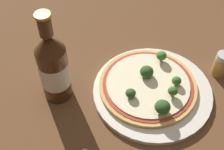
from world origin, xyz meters
name	(u,v)px	position (x,y,z in m)	size (l,w,h in m)	color
ground_plane	(144,85)	(0.00, 0.00, 0.00)	(3.00, 3.00, 0.00)	brown
plate	(152,91)	(-0.01, -0.03, 0.01)	(0.29, 0.29, 0.01)	silver
pizza	(148,85)	(-0.01, -0.02, 0.02)	(0.24, 0.24, 0.01)	tan
broccoli_floret_0	(163,107)	(-0.06, -0.08, 0.04)	(0.03, 0.03, 0.03)	#89A866
broccoli_floret_1	(147,72)	(0.01, 0.00, 0.04)	(0.03, 0.03, 0.03)	#89A866
broccoli_floret_2	(161,56)	(0.07, -0.01, 0.04)	(0.03, 0.03, 0.03)	#89A866
broccoli_floret_3	(173,91)	(-0.01, -0.08, 0.04)	(0.02, 0.02, 0.03)	#89A866
broccoli_floret_4	(129,92)	(-0.07, 0.00, 0.04)	(0.02, 0.02, 0.02)	#89A866
broccoli_floret_5	(177,81)	(0.02, -0.07, 0.04)	(0.02, 0.02, 0.02)	#89A866
beer_bottle	(53,67)	(-0.14, 0.16, 0.09)	(0.07, 0.07, 0.24)	#472814
pepper_shaker	(221,64)	(0.14, -0.14, 0.03)	(0.04, 0.04, 0.07)	tan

